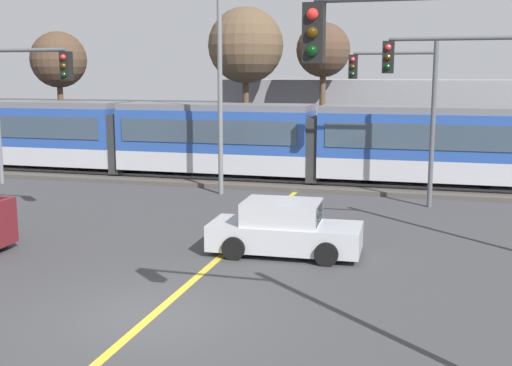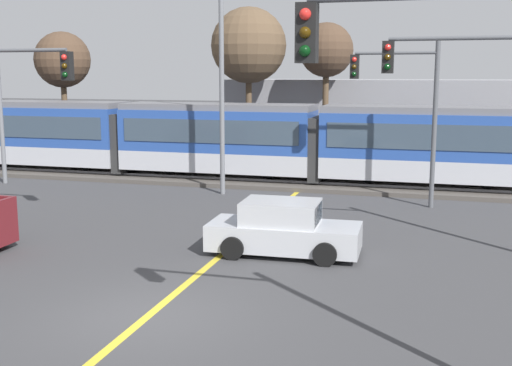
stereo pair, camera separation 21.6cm
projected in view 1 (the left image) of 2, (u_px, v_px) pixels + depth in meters
name	position (u px, v px, depth m)	size (l,w,h in m)	color
ground_plane	(151.00, 317.00, 13.33)	(200.00, 200.00, 0.00)	#3D3D3F
track_bed	(304.00, 183.00, 29.15)	(120.00, 4.00, 0.18)	#4C4742
rail_near	(301.00, 182.00, 28.44)	(120.00, 0.08, 0.10)	#939399
rail_far	(307.00, 177.00, 29.81)	(120.00, 0.08, 0.10)	#939399
light_rail_tram	(216.00, 137.00, 29.91)	(28.00, 2.64, 3.43)	#B7BAC1
lane_centre_line	(236.00, 243.00, 19.13)	(0.20, 17.10, 0.01)	gold
sedan_crossing	(285.00, 230.00, 17.86)	(4.26, 2.04, 1.52)	#B7BABF
traffic_light_mid_right	(483.00, 101.00, 17.61)	(4.25, 0.38, 6.46)	#515459
traffic_light_far_right	(405.00, 99.00, 23.86)	(3.25, 0.38, 6.27)	#515459
traffic_light_near_right	(469.00, 120.00, 9.39)	(3.75, 0.38, 6.70)	#515459
street_lamp_centre	(225.00, 57.00, 25.88)	(2.50, 0.28, 9.98)	slate
bare_tree_far_west	(59.00, 61.00, 35.74)	(3.10, 3.10, 7.30)	brown
bare_tree_west	(246.00, 46.00, 33.48)	(3.95, 3.95, 8.41)	brown
bare_tree_east	(323.00, 52.00, 33.53)	(2.83, 2.83, 7.62)	brown
building_backdrop_far	(426.00, 120.00, 36.86)	(22.82, 6.00, 4.63)	gray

